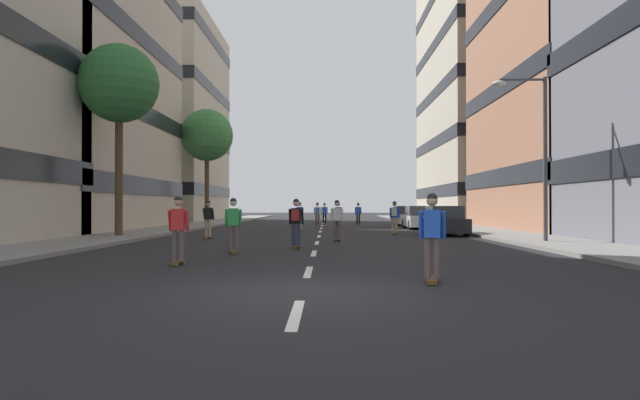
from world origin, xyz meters
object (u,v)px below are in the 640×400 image
skater_1 (317,213)px  skater_7 (325,212)px  skater_4 (233,223)px  streetlamp_right (536,140)px  parked_car_near (444,222)px  skater_10 (337,218)px  skater_9 (299,214)px  parked_car_mid (419,218)px  skater_3 (178,227)px  skater_6 (339,214)px  street_tree_near (119,85)px  skater_5 (300,213)px  skater_8 (432,233)px  skater_12 (358,213)px  parked_car_far (406,216)px  street_tree_mid (207,136)px  skater_11 (395,215)px  skater_0 (296,220)px  skater_2 (208,217)px

skater_1 → skater_7: 5.97m
skater_4 → skater_7: size_ratio=1.00×
streetlamp_right → skater_1: (-9.03, 18.81, -3.12)m
parked_car_near → skater_10: 7.70m
skater_4 → skater_9: size_ratio=1.00×
parked_car_mid → skater_3: bearing=-113.6°
skater_6 → skater_9: size_ratio=1.00×
street_tree_near → skater_5: size_ratio=5.07×
skater_6 → skater_8: size_ratio=1.00×
parked_car_near → skater_9: size_ratio=2.47×
skater_12 → skater_1: bearing=-128.6°
skater_5 → skater_10: bearing=-82.2°
parked_car_far → skater_5: skater_5 is taller
street_tree_mid → skater_6: size_ratio=5.21×
skater_1 → skater_5: bearing=137.3°
skater_9 → parked_car_mid: bearing=16.1°
skater_5 → skater_9: same height
parked_car_far → streetlamp_right: 21.69m
street_tree_mid → skater_3: bearing=-79.0°
skater_9 → skater_11: same height
skater_7 → skater_8: bearing=-86.3°
street_tree_mid → skater_7: street_tree_mid is taller
skater_5 → street_tree_mid: bearing=159.3°
skater_7 → skater_1: bearing=-94.7°
skater_0 → skater_3: same height
skater_0 → skater_12: 25.56m
skater_1 → skater_12: same height
skater_2 → skater_4: size_ratio=1.00×
skater_5 → skater_10: size_ratio=1.00×
street_tree_mid → skater_3: size_ratio=5.21×
parked_car_far → skater_11: bearing=-100.3°
skater_2 → skater_12: bearing=67.4°
parked_car_near → skater_7: (-6.34, 17.82, 0.29)m
skater_8 → skater_10: (-1.67, 12.84, 0.00)m
skater_9 → parked_car_far: bearing=48.2°
parked_car_near → skater_8: (-3.99, -18.05, 0.29)m
skater_1 → skater_4: 23.32m
parked_car_mid → parked_car_far: (0.00, 6.50, 0.00)m
skater_6 → streetlamp_right: bearing=-65.3°
skater_1 → skater_11: size_ratio=1.00×
parked_car_near → skater_11: size_ratio=2.47×
parked_car_near → streetlamp_right: size_ratio=0.68×
parked_car_far → skater_4: size_ratio=2.47×
skater_4 → skater_9: bearing=85.8°
parked_car_near → street_tree_mid: 23.52m
street_tree_near → skater_3: size_ratio=5.07×
streetlamp_right → skater_5: size_ratio=3.65×
parked_car_near → skater_10: size_ratio=2.47×
skater_1 → skater_3: same height
skater_7 → skater_10: same height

